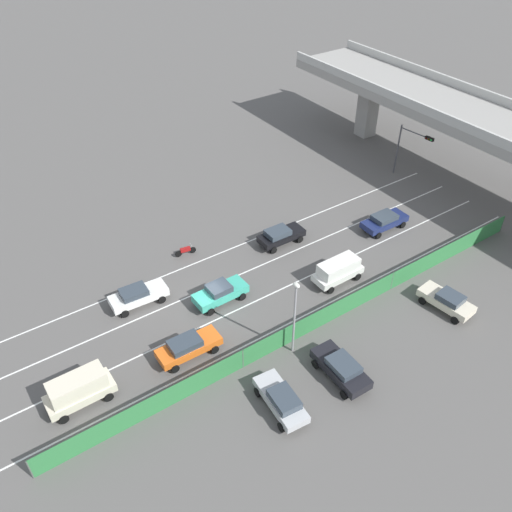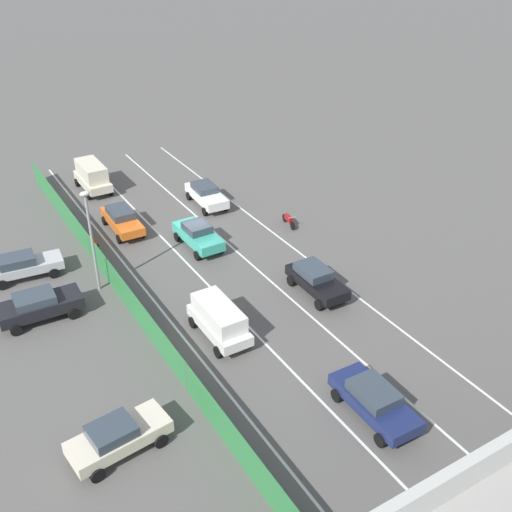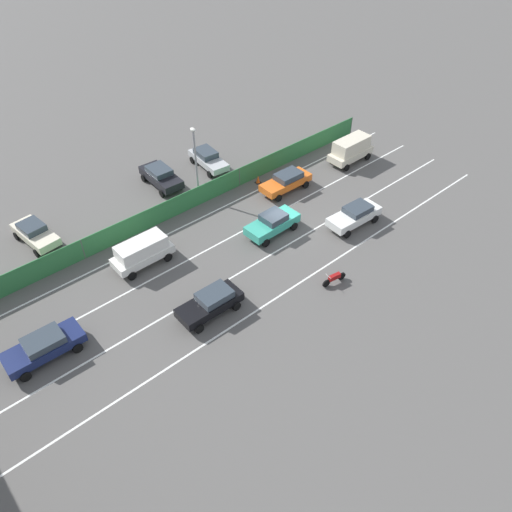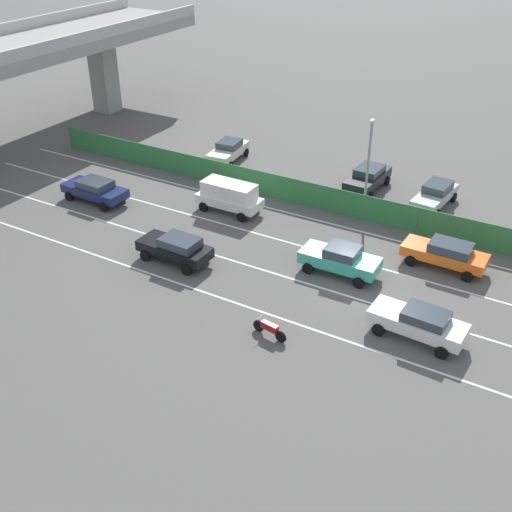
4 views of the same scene
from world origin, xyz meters
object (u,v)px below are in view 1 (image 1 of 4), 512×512
(car_van_white, at_px, (338,270))
(car_van_cream, at_px, (79,389))
(traffic_cone, at_px, (219,367))
(traffic_light, at_px, (410,144))
(car_hatchback_white, at_px, (138,295))
(car_sedan_navy, at_px, (384,221))
(car_taxi_teal, at_px, (220,292))
(car_sedan_black, at_px, (280,235))
(car_taxi_orange, at_px, (188,346))
(motorcycle, at_px, (185,251))
(parked_sedan_dark, at_px, (341,368))
(parked_wagon_silver, at_px, (281,400))
(street_lamp, at_px, (295,311))
(parked_sedan_cream, at_px, (447,300))

(car_van_white, xyz_separation_m, car_van_cream, (-0.26, -22.05, 0.13))
(traffic_cone, bearing_deg, traffic_light, 110.60)
(car_hatchback_white, bearing_deg, car_van_cream, -47.12)
(car_van_white, relative_size, car_sedan_navy, 0.93)
(car_sedan_navy, bearing_deg, car_van_cream, -84.37)
(car_taxi_teal, distance_m, car_sedan_black, 9.32)
(car_taxi_orange, distance_m, motorcycle, 11.87)
(motorcycle, bearing_deg, car_taxi_orange, -27.50)
(parked_sedan_dark, bearing_deg, parked_wagon_silver, -92.76)
(car_hatchback_white, xyz_separation_m, traffic_cone, (9.44, 1.76, -0.56))
(car_taxi_teal, relative_size, street_lamp, 0.69)
(car_hatchback_white, height_order, parked_sedan_cream, car_hatchback_white)
(parked_wagon_silver, bearing_deg, car_sedan_black, 143.66)
(car_hatchback_white, height_order, motorcycle, car_hatchback_white)
(car_van_cream, bearing_deg, traffic_light, 102.42)
(traffic_cone, bearing_deg, car_sedan_navy, 105.01)
(car_van_white, height_order, car_taxi_orange, car_van_white)
(parked_sedan_dark, bearing_deg, car_sedan_black, 158.54)
(car_taxi_orange, distance_m, parked_sedan_cream, 20.40)
(car_hatchback_white, relative_size, parked_sedan_dark, 1.01)
(car_van_cream, xyz_separation_m, parked_sedan_cream, (7.68, 26.83, -0.42))
(motorcycle, xyz_separation_m, traffic_cone, (12.94, -4.39, -0.12))
(car_sedan_navy, xyz_separation_m, traffic_cone, (5.88, -21.94, -0.54))
(car_sedan_navy, height_order, traffic_light, traffic_light)
(car_van_white, bearing_deg, parked_sedan_dark, -40.15)
(car_sedan_black, height_order, traffic_cone, car_sedan_black)
(car_sedan_navy, bearing_deg, parked_sedan_cream, -20.28)
(parked_sedan_dark, bearing_deg, car_sedan_navy, 125.94)
(car_sedan_navy, height_order, parked_wagon_silver, parked_wagon_silver)
(car_van_white, relative_size, car_van_cream, 0.98)
(car_taxi_teal, xyz_separation_m, traffic_cone, (5.99, -3.78, -0.58))
(parked_sedan_dark, bearing_deg, car_taxi_orange, -135.04)
(car_hatchback_white, distance_m, parked_sedan_cream, 24.36)
(traffic_cone, bearing_deg, motorcycle, 161.28)
(car_van_white, xyz_separation_m, car_taxi_orange, (0.17, -14.28, -0.27))
(car_taxi_teal, relative_size, car_hatchback_white, 0.95)
(car_hatchback_white, height_order, car_sedan_navy, car_hatchback_white)
(parked_wagon_silver, bearing_deg, car_hatchback_white, -166.62)
(car_van_white, height_order, car_sedan_black, car_van_white)
(car_sedan_black, xyz_separation_m, parked_wagon_silver, (14.56, -10.72, -0.02))
(car_van_white, distance_m, car_sedan_navy, 9.35)
(car_taxi_orange, distance_m, car_sedan_navy, 23.29)
(car_hatchback_white, relative_size, street_lamp, 0.72)
(car_van_white, relative_size, car_taxi_orange, 0.93)
(car_hatchback_white, bearing_deg, car_sedan_navy, 81.47)
(car_van_cream, height_order, car_hatchback_white, car_van_cream)
(car_sedan_navy, relative_size, parked_sedan_dark, 1.01)
(traffic_light, bearing_deg, car_taxi_teal, -78.32)
(parked_sedan_dark, bearing_deg, traffic_cone, -128.63)
(car_sedan_navy, distance_m, parked_sedan_dark, 18.98)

